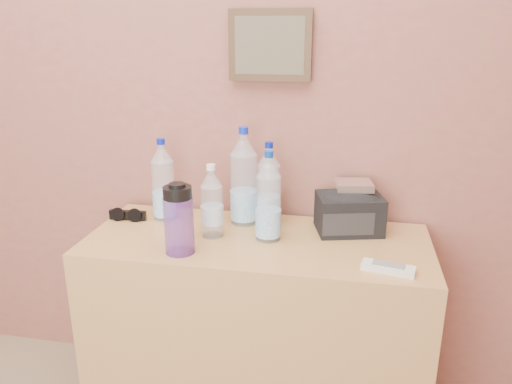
% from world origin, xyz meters
% --- Properties ---
extents(picture_frame, '(0.30, 0.03, 0.25)m').
position_xyz_m(picture_frame, '(0.34, 1.98, 1.40)').
color(picture_frame, '#382311').
rests_on(picture_frame, room_shell).
extents(dresser, '(1.21, 0.50, 0.75)m').
position_xyz_m(dresser, '(0.34, 1.73, 0.38)').
color(dresser, '#A58344').
rests_on(dresser, ground).
extents(pet_large_a, '(0.09, 0.09, 0.32)m').
position_xyz_m(pet_large_a, '(-0.05, 1.86, 0.89)').
color(pet_large_a, silver).
rests_on(pet_large_a, dresser).
extents(pet_large_b, '(0.10, 0.10, 0.37)m').
position_xyz_m(pet_large_b, '(0.26, 1.87, 0.92)').
color(pet_large_b, white).
rests_on(pet_large_b, dresser).
extents(pet_large_c, '(0.09, 0.09, 0.31)m').
position_xyz_m(pet_large_c, '(0.35, 1.89, 0.89)').
color(pet_large_c, white).
rests_on(pet_large_c, dresser).
extents(pet_large_d, '(0.09, 0.09, 0.32)m').
position_xyz_m(pet_large_d, '(0.38, 1.74, 0.89)').
color(pet_large_d, white).
rests_on(pet_large_d, dresser).
extents(pet_small, '(0.08, 0.08, 0.26)m').
position_xyz_m(pet_small, '(0.18, 1.73, 0.87)').
color(pet_small, silver).
rests_on(pet_small, dresser).
extents(nalgene_bottle, '(0.10, 0.10, 0.24)m').
position_xyz_m(nalgene_bottle, '(0.11, 1.57, 0.87)').
color(nalgene_bottle, '#67359D').
rests_on(nalgene_bottle, dresser).
extents(sunglasses, '(0.15, 0.06, 0.04)m').
position_xyz_m(sunglasses, '(-0.19, 1.81, 0.77)').
color(sunglasses, black).
rests_on(sunglasses, dresser).
extents(ac_remote, '(0.17, 0.08, 0.02)m').
position_xyz_m(ac_remote, '(0.78, 1.56, 0.76)').
color(ac_remote, silver).
rests_on(ac_remote, dresser).
extents(toiletry_bag, '(0.26, 0.22, 0.15)m').
position_xyz_m(toiletry_bag, '(0.65, 1.86, 0.83)').
color(toiletry_bag, black).
rests_on(toiletry_bag, dresser).
extents(foil_packet, '(0.15, 0.13, 0.03)m').
position_xyz_m(foil_packet, '(0.66, 1.89, 0.92)').
color(foil_packet, silver).
rests_on(foil_packet, toiletry_bag).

